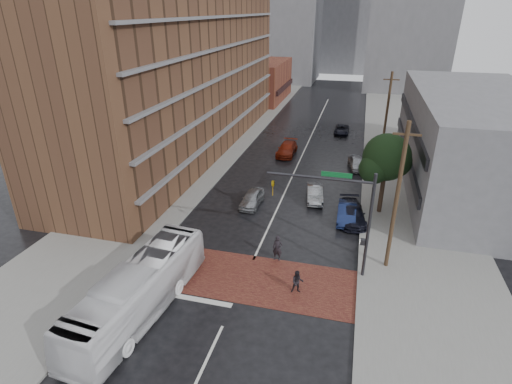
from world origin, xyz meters
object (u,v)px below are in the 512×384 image
Objects in this scene: car_travel_b at (315,193)px; transit_bus at (139,290)px; pedestrian_b at (297,282)px; car_travel_c at (287,149)px; car_parked_far at (357,163)px; car_travel_a at (252,198)px; suv_travel at (342,130)px; car_parked_near at (347,212)px; pedestrian_a at (278,248)px; car_parked_mid at (352,213)px.

transit_bus is at bearing -123.21° from car_travel_b.
car_travel_c is at bearing 88.32° from pedestrian_b.
car_parked_far is (11.11, 26.06, -0.87)m from transit_bus.
car_parked_far is (8.60, 11.33, 0.01)m from car_travel_a.
car_parked_near is (1.97, -25.07, 0.12)m from suv_travel.
pedestrian_a is 0.40× the size of car_parked_mid.
pedestrian_a is 1.22× the size of pedestrian_b.
car_travel_b is at bearing 70.91° from transit_bus.
pedestrian_b is 10.49m from car_parked_mid.
car_travel_c is 1.03× the size of car_parked_mid.
pedestrian_a reaches higher than car_travel_c.
car_parked_far is (4.72, 18.99, -0.27)m from pedestrian_a.
car_parked_far is (0.42, 11.99, -0.02)m from car_parked_near.
car_travel_c is at bearing 101.57° from pedestrian_a.
pedestrian_a is 0.39× the size of car_travel_c.
car_travel_c is at bearing 116.76° from car_parked_near.
suv_travel is (2.33, 32.07, -0.36)m from pedestrian_a.
pedestrian_a is at bearing -106.46° from car_travel_b.
car_travel_b is (5.20, 2.46, -0.00)m from car_travel_a.
transit_bus is 9.21m from pedestrian_b.
pedestrian_a is 8.45m from car_parked_mid.
car_travel_a is at bearing 174.36° from car_parked_near.
car_parked_mid is at bearing -83.58° from suv_travel.
pedestrian_b is 12.21m from car_travel_a.
car_travel_b is 4.62m from car_parked_mid.
pedestrian_a is 8.22m from car_parked_near.
car_parked_near is (2.41, 10.10, -0.08)m from pedestrian_b.
pedestrian_a is at bearing -80.15° from car_travel_c.
suv_travel is (1.02, 21.95, -0.08)m from car_travel_b.
suv_travel is at bearing 75.54° from pedestrian_b.
car_parked_mid is (8.11, -14.57, -0.02)m from car_travel_c.
car_parked_mid is 1.22× the size of car_parked_far.
car_parked_near is 1.07× the size of car_parked_far.
suv_travel is at bearing 62.39° from car_travel_c.
car_parked_far is (2.83, 22.09, -0.11)m from pedestrian_b.
car_parked_mid is at bearing -1.05° from car_parked_near.
car_travel_c is at bearing 89.78° from car_travel_a.
car_parked_mid reaches higher than car_travel_b.
pedestrian_b is at bearing -77.01° from car_travel_c.
transit_bus is 9.55m from pedestrian_a.
car_parked_near is at bearing 57.83° from transit_bus.
pedestrian_b reaches higher than suv_travel.
car_parked_far is (8.11, -2.58, -0.04)m from car_travel_c.
car_travel_c reaches higher than car_travel_b.
car_parked_mid reaches higher than suv_travel.
car_parked_near is 0.42m from car_parked_mid.
car_parked_far is at bearing 78.68° from pedestrian_a.
suv_travel is (8.72, 39.14, -0.96)m from transit_bus.
car_parked_far is at bearing 86.93° from car_parked_near.
car_parked_near is at bearing -61.27° from car_travel_c.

